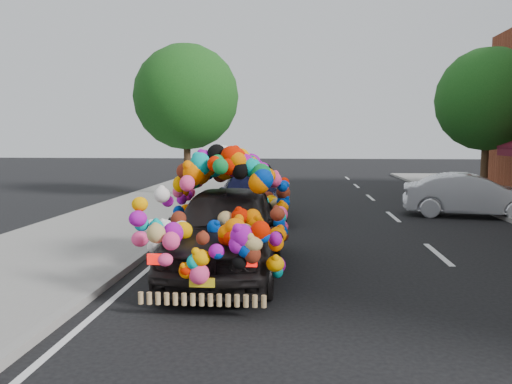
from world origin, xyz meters
TOP-DOWN VIEW (x-y plane):
  - ground at (0.00, 0.00)m, footprint 100.00×100.00m
  - sidewalk at (-4.30, 0.00)m, footprint 4.00×60.00m
  - kerb at (-2.35, 0.00)m, footprint 0.15×60.00m
  - lane_markings at (3.60, 0.00)m, footprint 6.00×50.00m
  - tree_near_sidewalk at (-3.80, 9.50)m, footprint 4.20×4.20m
  - tree_far_b at (8.00, 10.00)m, footprint 4.00×4.00m
  - plush_art_car at (-0.53, -1.73)m, footprint 2.19×4.75m
  - navy_sedan at (-0.75, 4.50)m, footprint 2.50×4.80m
  - silver_hatchback at (5.96, 5.22)m, footprint 4.21×2.14m

SIDE VIEW (x-z plane):
  - ground at x=0.00m, z-range 0.00..0.00m
  - lane_markings at x=3.60m, z-range 0.00..0.01m
  - sidewalk at x=-4.30m, z-range 0.00..0.12m
  - kerb at x=-2.35m, z-range 0.00..0.13m
  - silver_hatchback at x=5.96m, z-range 0.00..1.32m
  - navy_sedan at x=-0.75m, z-range 0.00..1.33m
  - plush_art_car at x=-0.53m, z-range 0.03..2.23m
  - tree_far_b at x=8.00m, z-range 0.94..6.84m
  - tree_near_sidewalk at x=-3.80m, z-range 0.96..7.09m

